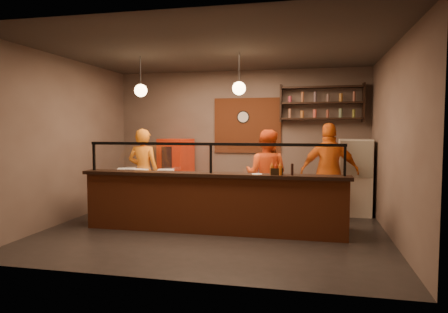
% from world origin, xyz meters
% --- Properties ---
extents(floor, '(6.00, 6.00, 0.00)m').
position_xyz_m(floor, '(0.00, 0.00, 0.00)').
color(floor, black).
rests_on(floor, ground).
extents(ceiling, '(6.00, 6.00, 0.00)m').
position_xyz_m(ceiling, '(0.00, 0.00, 3.20)').
color(ceiling, '#37302A').
rests_on(ceiling, wall_back).
extents(wall_back, '(6.00, 0.00, 6.00)m').
position_xyz_m(wall_back, '(0.00, 2.50, 1.60)').
color(wall_back, '#68574C').
rests_on(wall_back, floor).
extents(wall_left, '(0.00, 5.00, 5.00)m').
position_xyz_m(wall_left, '(-3.00, 0.00, 1.60)').
color(wall_left, '#68574C').
rests_on(wall_left, floor).
extents(wall_right, '(0.00, 5.00, 5.00)m').
position_xyz_m(wall_right, '(3.00, 0.00, 1.60)').
color(wall_right, '#68574C').
rests_on(wall_right, floor).
extents(wall_front, '(6.00, 0.00, 6.00)m').
position_xyz_m(wall_front, '(0.00, -2.50, 1.60)').
color(wall_front, '#68574C').
rests_on(wall_front, floor).
extents(brick_patch, '(1.60, 0.04, 1.30)m').
position_xyz_m(brick_patch, '(0.20, 2.47, 1.90)').
color(brick_patch, brown).
rests_on(brick_patch, wall_back).
extents(service_counter, '(4.60, 0.25, 1.00)m').
position_xyz_m(service_counter, '(0.00, -0.30, 0.50)').
color(service_counter, brown).
rests_on(service_counter, floor).
extents(counter_ledge, '(4.70, 0.37, 0.06)m').
position_xyz_m(counter_ledge, '(0.00, -0.30, 1.03)').
color(counter_ledge, black).
rests_on(counter_ledge, service_counter).
extents(worktop_cabinet, '(4.60, 0.75, 0.85)m').
position_xyz_m(worktop_cabinet, '(0.00, 0.20, 0.42)').
color(worktop_cabinet, gray).
rests_on(worktop_cabinet, floor).
extents(worktop, '(4.60, 0.75, 0.05)m').
position_xyz_m(worktop, '(0.00, 0.20, 0.88)').
color(worktop, beige).
rests_on(worktop, worktop_cabinet).
extents(sneeze_guard, '(4.50, 0.05, 0.52)m').
position_xyz_m(sneeze_guard, '(0.00, -0.30, 1.37)').
color(sneeze_guard, white).
rests_on(sneeze_guard, counter_ledge).
extents(wall_shelving, '(1.84, 0.28, 0.85)m').
position_xyz_m(wall_shelving, '(1.90, 2.32, 2.40)').
color(wall_shelving, black).
rests_on(wall_shelving, wall_back).
extents(wall_clock, '(0.30, 0.04, 0.30)m').
position_xyz_m(wall_clock, '(0.10, 2.46, 2.10)').
color(wall_clock, black).
rests_on(wall_clock, wall_back).
extents(pendant_left, '(0.24, 0.24, 0.77)m').
position_xyz_m(pendant_left, '(-1.50, 0.20, 2.55)').
color(pendant_left, black).
rests_on(pendant_left, ceiling).
extents(pendant_right, '(0.24, 0.24, 0.77)m').
position_xyz_m(pendant_right, '(0.40, 0.20, 2.55)').
color(pendant_right, black).
rests_on(pendant_right, ceiling).
extents(cook_left, '(0.67, 0.45, 1.82)m').
position_xyz_m(cook_left, '(-1.76, 0.86, 0.91)').
color(cook_left, orange).
rests_on(cook_left, floor).
extents(cook_mid, '(0.98, 0.82, 1.81)m').
position_xyz_m(cook_mid, '(0.82, 1.02, 0.90)').
color(cook_mid, '#CF4213').
rests_on(cook_mid, floor).
extents(cook_right, '(1.18, 0.58, 1.94)m').
position_xyz_m(cook_right, '(2.05, 1.15, 0.97)').
color(cook_right, '#D15B13').
rests_on(cook_right, floor).
extents(fridge, '(0.69, 0.64, 1.60)m').
position_xyz_m(fridge, '(2.60, 1.82, 0.80)').
color(fridge, beige).
rests_on(fridge, floor).
extents(red_cooler, '(0.82, 0.78, 1.58)m').
position_xyz_m(red_cooler, '(-1.49, 2.15, 0.79)').
color(red_cooler, red).
rests_on(red_cooler, floor).
extents(pizza_dough, '(0.52, 0.52, 0.01)m').
position_xyz_m(pizza_dough, '(0.69, 0.31, 0.91)').
color(pizza_dough, beige).
rests_on(pizza_dough, worktop).
extents(prep_tub_a, '(0.37, 0.33, 0.15)m').
position_xyz_m(prep_tub_a, '(-1.54, 0.12, 0.98)').
color(prep_tub_a, white).
rests_on(prep_tub_a, worktop).
extents(prep_tub_b, '(0.36, 0.32, 0.15)m').
position_xyz_m(prep_tub_b, '(-1.01, 0.20, 0.98)').
color(prep_tub_b, silver).
rests_on(prep_tub_b, worktop).
extents(prep_tub_c, '(0.40, 0.36, 0.16)m').
position_xyz_m(prep_tub_c, '(-1.77, 0.10, 0.98)').
color(prep_tub_c, white).
rests_on(prep_tub_c, worktop).
extents(rolling_pin, '(0.34, 0.15, 0.06)m').
position_xyz_m(rolling_pin, '(-1.21, 0.13, 0.93)').
color(rolling_pin, yellow).
rests_on(rolling_pin, worktop).
extents(condiment_caddy, '(0.23, 0.20, 0.11)m').
position_xyz_m(condiment_caddy, '(1.13, -0.32, 1.12)').
color(condiment_caddy, black).
rests_on(condiment_caddy, counter_ledge).
extents(pepper_mill, '(0.05, 0.05, 0.19)m').
position_xyz_m(pepper_mill, '(1.39, -0.35, 1.16)').
color(pepper_mill, black).
rests_on(pepper_mill, counter_ledge).
extents(small_plate, '(0.18, 0.18, 0.01)m').
position_xyz_m(small_plate, '(0.81, -0.36, 1.07)').
color(small_plate, silver).
rests_on(small_plate, counter_ledge).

